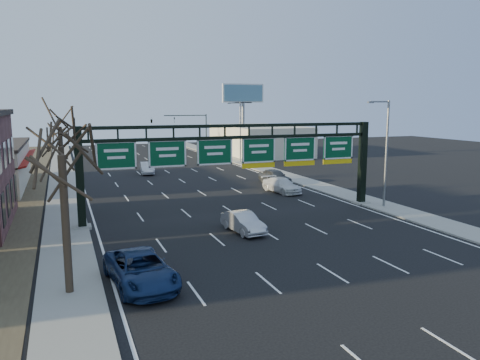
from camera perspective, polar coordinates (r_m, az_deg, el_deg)
name	(u,v)px	position (r m, az deg, el deg)	size (l,w,h in m)	color
ground	(281,242)	(30.20, 5.06, -7.52)	(160.00, 160.00, 0.00)	black
sidewalk_left	(64,198)	(46.74, -20.66, -2.03)	(3.00, 120.00, 0.12)	gray
sidewalk_right	(306,182)	(53.29, 7.99, -0.21)	(3.00, 120.00, 0.12)	gray
lane_markings	(196,189)	(48.47, -5.37, -1.15)	(21.60, 120.00, 0.01)	white
sign_gantry	(239,157)	(36.56, -0.13, 2.85)	(24.60, 1.20, 7.20)	black
building_right_distant	(259,140)	(82.96, 2.33, 4.90)	(12.00, 20.00, 5.00)	beige
tree_near	(60,132)	(21.98, -21.09, 5.52)	(3.60, 3.60, 8.86)	#2C2518
tree_gantry	(60,130)	(30.98, -21.10, 5.71)	(3.60, 3.60, 8.48)	#2C2518
tree_mid	(59,115)	(40.95, -21.21, 7.44)	(3.60, 3.60, 9.24)	#2C2518
tree_far	(59,116)	(50.96, -21.20, 7.24)	(3.60, 3.60, 8.86)	#2C2518
streetlight_near	(385,148)	(40.89, 17.29, 3.74)	(2.15, 0.22, 9.00)	slate
streetlight_far	(239,129)	(70.71, -0.06, 6.26)	(2.15, 0.22, 9.00)	slate
billboard_right	(243,102)	(76.18, 0.38, 9.47)	(7.00, 0.50, 12.00)	slate
traffic_signal_mast	(173,123)	(83.09, -8.21, 6.89)	(10.16, 0.54, 7.00)	black
car_blue_suv	(141,269)	(23.43, -12.01, -10.61)	(2.66, 5.77, 1.60)	navy
car_silver_sedan	(243,222)	(32.10, 0.38, -5.18)	(1.48, 4.24, 1.40)	#B2B3B8
car_white_wagon	(282,185)	(46.78, 5.09, -0.64)	(2.01, 4.94, 1.43)	white
car_grey_far	(275,177)	(51.76, 4.28, 0.43)	(1.93, 4.80, 1.63)	#424548
car_silver_distant	(147,168)	(60.31, -11.27, 1.44)	(1.55, 4.44, 1.46)	silver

